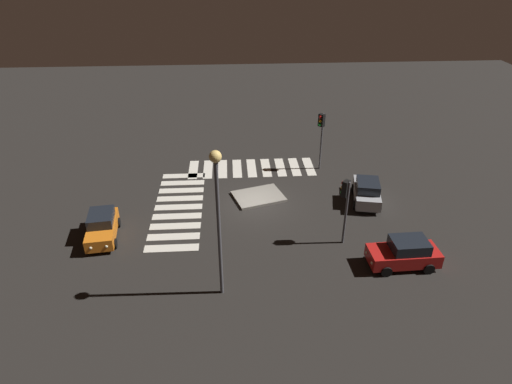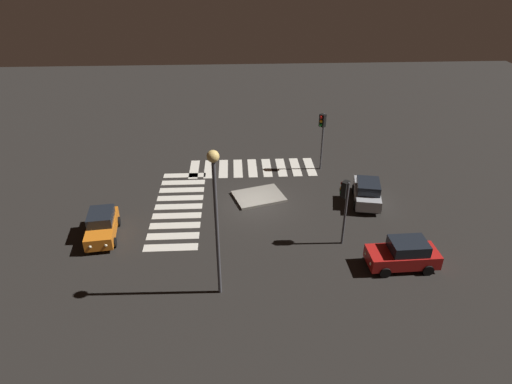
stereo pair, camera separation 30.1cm
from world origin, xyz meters
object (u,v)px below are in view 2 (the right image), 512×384
Objects in this scene: car_red at (404,254)px; street_lamp at (215,202)px; traffic_island at (259,196)px; traffic_light_south at (322,128)px; traffic_light_west at (345,197)px; car_orange at (102,226)px; car_silver at (367,192)px.

car_red is 11.09m from street_lamp.
traffic_island is 7.34m from traffic_light_south.
traffic_light_west is (2.92, -2.41, 2.29)m from car_red.
car_red is at bearing -175.78° from traffic_light_west.
street_lamp is at bearing 47.06° from car_orange.
traffic_light_west is at bearing 159.64° from car_silver.
traffic_light_south is 1.11× the size of traffic_light_west.
traffic_light_south is 0.57× the size of street_lamp.
car_orange is 0.95× the size of car_silver.
car_red reaches higher than traffic_island.
car_red is at bearing -171.22° from street_lamp.
car_red is (-7.47, 7.93, 0.74)m from traffic_island.
car_silver is at bearing -139.37° from street_lamp.
traffic_light_west is (-4.54, 5.53, 3.02)m from traffic_island.
traffic_island is at bearing -104.89° from street_lamp.
street_lamp is at bearing 16.75° from traffic_light_south.
traffic_island is at bearing -6.89° from traffic_light_west.
traffic_light_south is at bearing -80.29° from car_red.
car_red is 0.49× the size of street_lamp.
traffic_light_south reaches higher than traffic_light_west.
traffic_light_west reaches higher than car_silver.
car_orange is 0.98× the size of car_red.
traffic_light_south is (2.45, -12.11, 2.63)m from car_red.
traffic_island is 1.00× the size of car_red.
car_red is at bearing -167.56° from car_silver.
car_orange is at bearing -36.33° from street_lamp.
street_lamp reaches higher than car_orange.
car_orange is 0.84× the size of traffic_light_south.
car_orange is at bearing -14.70° from traffic_light_south.
traffic_light_south reaches higher than car_red.
car_orange is 14.49m from traffic_light_west.
car_silver is 0.98× the size of traffic_light_west.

